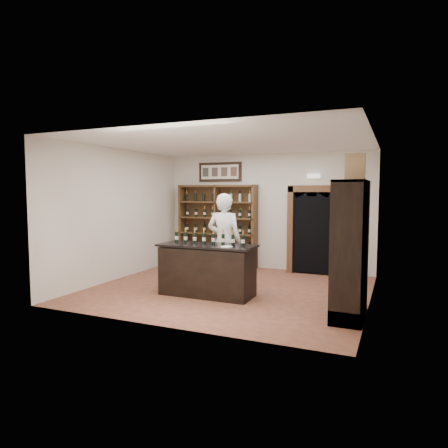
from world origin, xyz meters
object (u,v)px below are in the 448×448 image
at_px(wine_crate, 355,167).
at_px(tasting_counter, 207,270).
at_px(shopkeeper, 224,241).
at_px(side_cabinet, 352,271).
at_px(wine_shelf, 218,226).
at_px(counter_bottle_0, 177,237).

bearing_deg(wine_crate, tasting_counter, -178.94).
bearing_deg(shopkeeper, side_cabinet, 158.43).
height_order(wine_shelf, side_cabinet, same).
distance_m(wine_shelf, shopkeeper, 2.63).
bearing_deg(shopkeeper, wine_shelf, -65.30).
xyz_separation_m(wine_shelf, tasting_counter, (1.10, -2.93, -0.61)).
relative_size(counter_bottle_0, shopkeeper, 0.15).
height_order(tasting_counter, shopkeeper, shopkeeper).
height_order(counter_bottle_0, side_cabinet, side_cabinet).
distance_m(counter_bottle_0, shopkeeper, 0.99).
relative_size(wine_shelf, wine_crate, 4.86).
distance_m(wine_shelf, tasting_counter, 3.19).
relative_size(tasting_counter, counter_bottle_0, 6.27).
xyz_separation_m(counter_bottle_0, side_cabinet, (3.44, -0.37, -0.35)).
bearing_deg(wine_crate, counter_bottle_0, 179.54).
height_order(wine_shelf, counter_bottle_0, wine_shelf).
xyz_separation_m(wine_shelf, shopkeeper, (1.20, -2.33, -0.11)).
relative_size(wine_shelf, side_cabinet, 1.00).
height_order(wine_shelf, wine_crate, wine_crate).
bearing_deg(wine_shelf, side_cabinet, -40.21).
xyz_separation_m(side_cabinet, wine_crate, (-0.03, 0.36, 1.67)).
relative_size(side_cabinet, wine_crate, 4.86).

